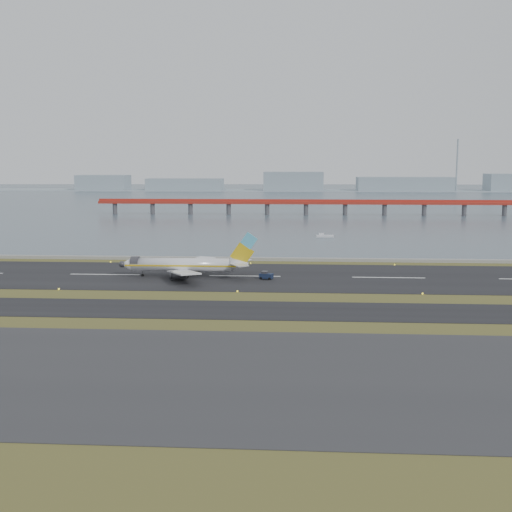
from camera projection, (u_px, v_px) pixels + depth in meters
The scene contains 11 objects.
ground at pixel (234, 299), 150.44m from camera, with size 1000.00×1000.00×0.00m, color #424D1B.
apron_strip at pixel (199, 374), 96.10m from camera, with size 1000.00×50.00×0.10m, color #2F2F31.
taxiway_strip at pixel (229, 310), 138.58m from camera, with size 1000.00×18.00×0.10m, color black.
runway_strip at pixel (245, 276), 180.07m from camera, with size 1000.00×45.00×0.10m, color black.
seawall at pixel (252, 259), 209.64m from camera, with size 1000.00×2.50×1.00m, color gray.
bay_water at pixel (282, 197), 604.82m from camera, with size 1400.00×800.00×1.30m, color #42515F.
red_pier at pixel (306, 203), 395.08m from camera, with size 260.00×5.00×10.20m.
far_shoreline at pixel (297, 185), 761.14m from camera, with size 1400.00×80.00×60.50m.
airliner at pixel (187, 265), 178.23m from camera, with size 38.52×32.89×12.80m.
pushback_tug at pixel (266, 276), 175.06m from camera, with size 3.95×2.89×2.27m.
workboat_near at pixel (324, 236), 276.31m from camera, with size 7.37×2.39×1.78m.
Camera 1 is at (14.48, -146.86, 31.31)m, focal length 45.00 mm.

